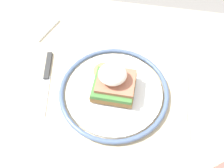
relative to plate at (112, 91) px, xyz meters
The scene contains 6 objects.
dining_table 0.15m from the plate, 157.92° to the left, with size 1.09×0.67×0.77m.
plate is the anchor object (origin of this frame).
sandwich 0.04m from the plate, 17.30° to the right, with size 0.10×0.11×0.07m.
fork 0.16m from the plate, behind, with size 0.02×0.16×0.00m.
knife 0.16m from the plate, ahead, with size 0.05×0.17×0.01m.
napkin 0.32m from the plate, 34.02° to the right, with size 0.13×0.09×0.01m, color white.
Camera 1 is at (-0.00, 0.23, 1.20)m, focal length 35.00 mm.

